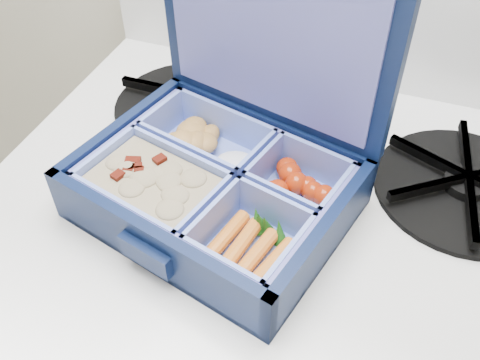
% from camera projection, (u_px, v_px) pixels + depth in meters
% --- Properties ---
extents(bento_box, '(0.28, 0.24, 0.06)m').
position_uv_depth(bento_box, '(215.00, 188.00, 0.50)').
color(bento_box, '#0A1638').
rests_on(bento_box, stove).
extents(burner_grate, '(0.23, 0.23, 0.03)m').
position_uv_depth(burner_grate, '(467.00, 182.00, 0.53)').
color(burner_grate, black).
rests_on(burner_grate, stove).
extents(burner_grate_rear, '(0.18, 0.18, 0.02)m').
position_uv_depth(burner_grate_rear, '(191.00, 102.00, 0.63)').
color(burner_grate_rear, black).
rests_on(burner_grate_rear, stove).
extents(fork, '(0.12, 0.14, 0.01)m').
position_uv_depth(fork, '(312.00, 129.00, 0.60)').
color(fork, '#B2AFC0').
rests_on(fork, stove).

